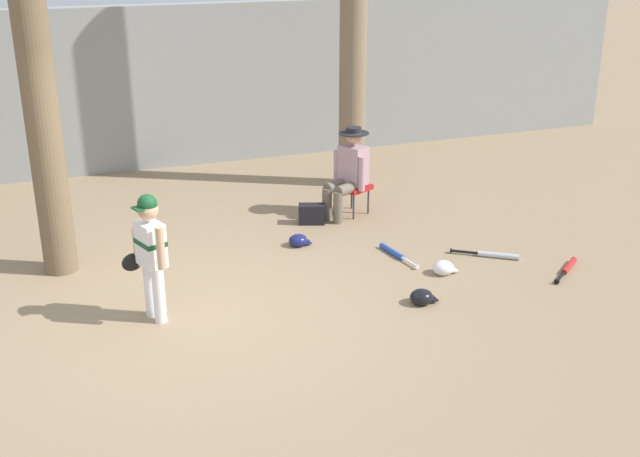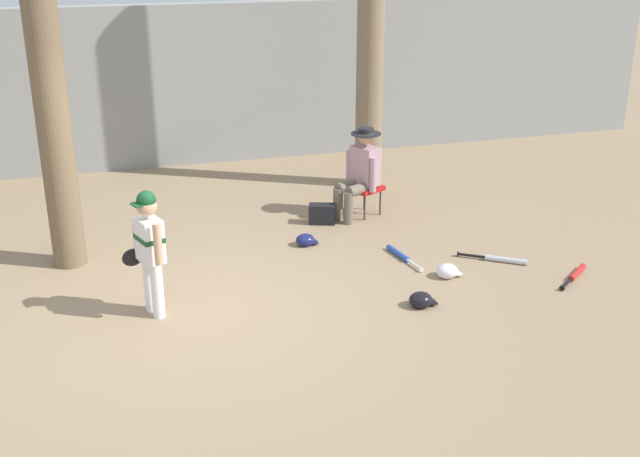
{
  "view_description": "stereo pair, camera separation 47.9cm",
  "coord_description": "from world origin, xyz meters",
  "views": [
    {
      "loc": [
        -1.34,
        -6.9,
        3.66
      ],
      "look_at": [
        1.29,
        0.13,
        0.75
      ],
      "focal_mm": 43.96,
      "sensor_mm": 36.0,
      "label": 1
    },
    {
      "loc": [
        -0.89,
        -7.06,
        3.66
      ],
      "look_at": [
        1.29,
        0.13,
        0.75
      ],
      "focal_mm": 43.96,
      "sensor_mm": 36.0,
      "label": 2
    }
  ],
  "objects": [
    {
      "name": "batting_helmet_black",
      "position": [
        2.2,
        -0.44,
        0.07
      ],
      "size": [
        0.29,
        0.22,
        0.17
      ],
      "color": "black",
      "rests_on": "ground"
    },
    {
      "name": "concrete_back_wall",
      "position": [
        0.0,
        5.56,
        1.27
      ],
      "size": [
        18.0,
        0.36,
        2.54
      ],
      "primitive_type": "cube",
      "color": "gray",
      "rests_on": "ground"
    },
    {
      "name": "handbag_beside_stool",
      "position": [
        1.93,
        2.16,
        0.13
      ],
      "size": [
        0.38,
        0.29,
        0.26
      ],
      "primitive_type": "cube",
      "rotation": [
        0.0,
        0.0,
        -0.35
      ],
      "color": "black",
      "rests_on": "ground"
    },
    {
      "name": "young_ballplayer",
      "position": [
        -0.44,
        0.2,
        0.74
      ],
      "size": [
        0.44,
        0.56,
        1.31
      ],
      "color": "white",
      "rests_on": "ground"
    },
    {
      "name": "tree_near_player",
      "position": [
        -1.24,
        1.75,
        2.59
      ],
      "size": [
        0.6,
        0.6,
        5.82
      ],
      "color": "brown",
      "rests_on": "ground"
    },
    {
      "name": "ground_plane",
      "position": [
        0.0,
        0.0,
        0.0
      ],
      "size": [
        60.0,
        60.0,
        0.0
      ],
      "primitive_type": "plane",
      "color": "#937A5B"
    },
    {
      "name": "bat_blue_youth",
      "position": [
        2.48,
        0.79,
        0.03
      ],
      "size": [
        0.17,
        0.75,
        0.07
      ],
      "color": "#2347AD",
      "rests_on": "ground"
    },
    {
      "name": "batting_helmet_white",
      "position": [
        2.77,
        0.13,
        0.07
      ],
      "size": [
        0.29,
        0.22,
        0.17
      ],
      "color": "silver",
      "rests_on": "ground"
    },
    {
      "name": "folding_stool",
      "position": [
        2.58,
        2.32,
        0.36
      ],
      "size": [
        0.53,
        0.53,
        0.41
      ],
      "color": "red",
      "rests_on": "ground"
    },
    {
      "name": "seated_spectator",
      "position": [
        2.49,
        2.27,
        0.64
      ],
      "size": [
        0.67,
        0.55,
        1.2
      ],
      "color": "#6B6051",
      "rests_on": "ground"
    },
    {
      "name": "tree_behind_spectator",
      "position": [
        3.08,
        3.56,
        2.65
      ],
      "size": [
        0.52,
        0.52,
        5.82
      ],
      "color": "#7F6B51",
      "rests_on": "ground"
    },
    {
      "name": "bat_aluminum_silver",
      "position": [
        3.55,
        0.34,
        0.03
      ],
      "size": [
        0.69,
        0.52,
        0.07
      ],
      "color": "#B7BCC6",
      "rests_on": "ground"
    },
    {
      "name": "bat_red_barrel",
      "position": [
        4.15,
        -0.28,
        0.03
      ],
      "size": [
        0.61,
        0.5,
        0.07
      ],
      "color": "red",
      "rests_on": "ground"
    },
    {
      "name": "batting_helmet_navy",
      "position": [
        1.51,
        1.49,
        0.07
      ],
      "size": [
        0.27,
        0.21,
        0.16
      ],
      "color": "navy",
      "rests_on": "ground"
    }
  ]
}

